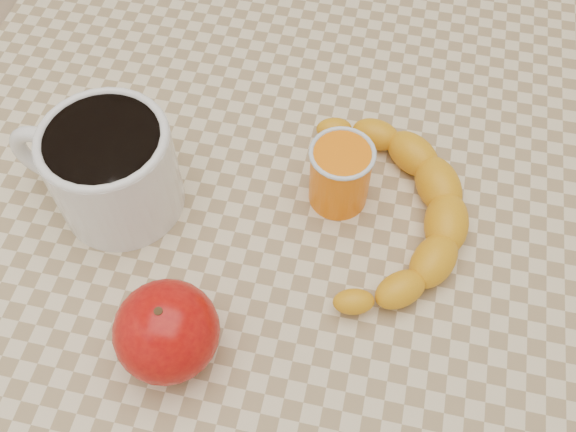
% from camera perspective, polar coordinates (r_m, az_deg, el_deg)
% --- Properties ---
extents(ground, '(3.00, 3.00, 0.00)m').
position_cam_1_polar(ground, '(1.32, 0.00, -18.21)').
color(ground, tan).
rests_on(ground, ground).
extents(table, '(0.80, 0.80, 0.75)m').
position_cam_1_polar(table, '(0.69, 0.00, -4.68)').
color(table, beige).
rests_on(table, ground).
extents(coffee_mug, '(0.17, 0.13, 0.10)m').
position_cam_1_polar(coffee_mug, '(0.62, -15.61, 4.26)').
color(coffee_mug, silver).
rests_on(coffee_mug, table).
extents(orange_juice_glass, '(0.06, 0.06, 0.07)m').
position_cam_1_polar(orange_juice_glass, '(0.61, 4.65, 3.72)').
color(orange_juice_glass, orange).
rests_on(orange_juice_glass, table).
extents(apple, '(0.10, 0.10, 0.08)m').
position_cam_1_polar(apple, '(0.54, -10.73, -10.04)').
color(apple, '#8B0406').
rests_on(apple, table).
extents(banana, '(0.23, 0.30, 0.04)m').
position_cam_1_polar(banana, '(0.61, 8.70, 0.61)').
color(banana, orange).
rests_on(banana, table).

